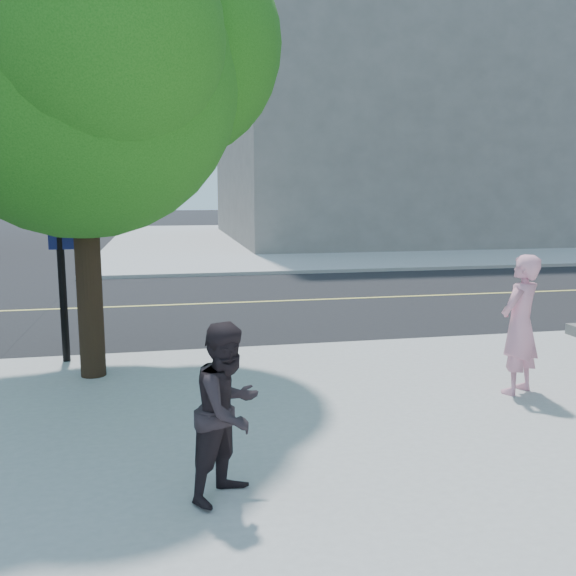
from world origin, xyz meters
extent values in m
plane|color=black|center=(0.00, 0.00, 0.00)|extent=(140.00, 140.00, 0.00)
cube|color=black|center=(0.00, 4.50, 0.01)|extent=(140.00, 9.00, 0.01)
cube|color=#A2A2A2|center=(13.50, 21.50, 0.06)|extent=(29.00, 25.00, 0.12)
cube|color=slate|center=(14.00, 22.00, 7.12)|extent=(18.00, 16.00, 14.00)
imported|color=pink|center=(5.80, -2.90, 0.98)|extent=(0.75, 0.68, 1.72)
imported|color=black|center=(2.02, -4.80, 0.85)|extent=(0.89, 0.90, 1.46)
cylinder|color=black|center=(0.56, -1.12, 1.79)|extent=(0.33, 0.33, 3.35)
sphere|color=#287019|center=(0.56, -1.12, 4.02)|extent=(4.09, 4.09, 4.09)
sphere|color=#287019|center=(1.68, -0.56, 4.58)|extent=(3.16, 3.16, 3.16)
sphere|color=#287019|center=(-0.37, -0.37, 4.77)|extent=(2.97, 2.97, 2.97)
sphere|color=#287019|center=(0.94, -2.14, 4.30)|extent=(2.79, 2.79, 2.79)
cylinder|color=black|center=(0.10, -0.30, 2.02)|extent=(0.11, 0.11, 3.80)
cube|color=white|center=(0.15, -0.32, 2.47)|extent=(0.50, 0.04, 0.18)
cube|color=navy|center=(0.15, -0.32, 2.02)|extent=(0.41, 0.04, 0.50)
imported|color=black|center=(0.10, -0.30, 3.19)|extent=(0.15, 0.18, 0.90)
camera|label=1|loc=(1.55, -9.56, 2.62)|focal=38.46mm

